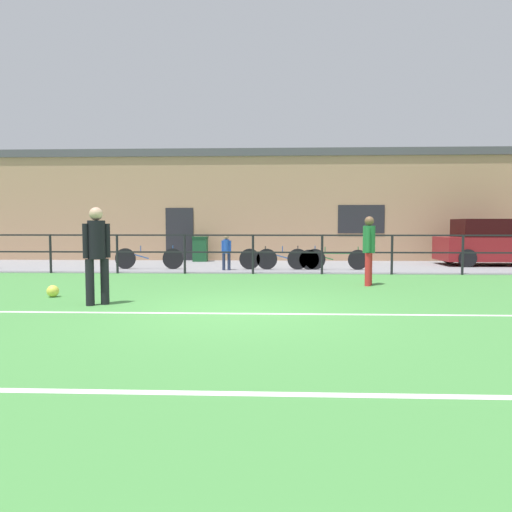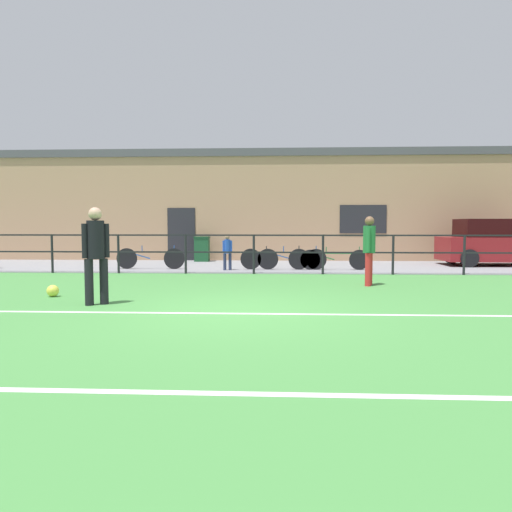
{
  "view_description": "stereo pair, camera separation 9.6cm",
  "coord_description": "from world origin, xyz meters",
  "px_view_note": "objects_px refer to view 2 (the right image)",
  "views": [
    {
      "loc": [
        0.65,
        -7.83,
        1.42
      ],
      "look_at": [
        0.2,
        3.29,
        0.7
      ],
      "focal_mm": 33.52,
      "sensor_mm": 36.0,
      "label": 1
    },
    {
      "loc": [
        0.75,
        -7.82,
        1.42
      ],
      "look_at": [
        0.2,
        3.29,
        0.7
      ],
      "focal_mm": 33.52,
      "sensor_mm": 36.0,
      "label": 2
    }
  ],
  "objects_px": {
    "player_goalkeeper": "(96,250)",
    "parked_car_red": "(497,244)",
    "soccer_ball_match": "(53,291)",
    "bicycle_parked_4": "(335,259)",
    "bicycle_parked_1": "(150,258)",
    "bicycle_parked_2": "(292,259)",
    "trash_bin_0": "(202,249)",
    "player_striker": "(369,246)",
    "spectator_child": "(227,250)",
    "bicycle_parked_3": "(275,259)"
  },
  "relations": [
    {
      "from": "bicycle_parked_1",
      "to": "trash_bin_0",
      "type": "relative_size",
      "value": 2.28
    },
    {
      "from": "bicycle_parked_2",
      "to": "bicycle_parked_4",
      "type": "xyz_separation_m",
      "value": [
        1.34,
        -0.0,
        -0.01
      ]
    },
    {
      "from": "spectator_child",
      "to": "bicycle_parked_2",
      "type": "relative_size",
      "value": 0.51
    },
    {
      "from": "spectator_child",
      "to": "player_goalkeeper",
      "type": "bearing_deg",
      "value": 75.51
    },
    {
      "from": "bicycle_parked_3",
      "to": "bicycle_parked_1",
      "type": "bearing_deg",
      "value": -180.0
    },
    {
      "from": "bicycle_parked_1",
      "to": "bicycle_parked_2",
      "type": "bearing_deg",
      "value": 0.0
    },
    {
      "from": "soccer_ball_match",
      "to": "bicycle_parked_4",
      "type": "xyz_separation_m",
      "value": [
        6.22,
        5.83,
        0.23
      ]
    },
    {
      "from": "player_goalkeeper",
      "to": "bicycle_parked_1",
      "type": "distance_m",
      "value": 6.8
    },
    {
      "from": "bicycle_parked_4",
      "to": "bicycle_parked_3",
      "type": "bearing_deg",
      "value": 180.0
    },
    {
      "from": "soccer_ball_match",
      "to": "bicycle_parked_3",
      "type": "height_order",
      "value": "bicycle_parked_3"
    },
    {
      "from": "spectator_child",
      "to": "bicycle_parked_2",
      "type": "bearing_deg",
      "value": -172.56
    },
    {
      "from": "soccer_ball_match",
      "to": "parked_car_red",
      "type": "height_order",
      "value": "parked_car_red"
    },
    {
      "from": "bicycle_parked_2",
      "to": "bicycle_parked_4",
      "type": "distance_m",
      "value": 1.34
    },
    {
      "from": "bicycle_parked_1",
      "to": "bicycle_parked_2",
      "type": "relative_size",
      "value": 1.01
    },
    {
      "from": "player_striker",
      "to": "bicycle_parked_1",
      "type": "relative_size",
      "value": 0.74
    },
    {
      "from": "player_goalkeeper",
      "to": "spectator_child",
      "type": "relative_size",
      "value": 1.57
    },
    {
      "from": "player_striker",
      "to": "soccer_ball_match",
      "type": "relative_size",
      "value": 6.89
    },
    {
      "from": "trash_bin_0",
      "to": "soccer_ball_match",
      "type": "bearing_deg",
      "value": -99.41
    },
    {
      "from": "bicycle_parked_3",
      "to": "bicycle_parked_4",
      "type": "bearing_deg",
      "value": 0.0
    },
    {
      "from": "player_goalkeeper",
      "to": "parked_car_red",
      "type": "xyz_separation_m",
      "value": [
        10.82,
        8.67,
        -0.21
      ]
    },
    {
      "from": "player_goalkeeper",
      "to": "bicycle_parked_3",
      "type": "relative_size",
      "value": 0.8
    },
    {
      "from": "player_striker",
      "to": "bicycle_parked_4",
      "type": "distance_m",
      "value": 3.8
    },
    {
      "from": "bicycle_parked_3",
      "to": "player_goalkeeper",
      "type": "bearing_deg",
      "value": -114.82
    },
    {
      "from": "bicycle_parked_3",
      "to": "bicycle_parked_2",
      "type": "bearing_deg",
      "value": 0.0
    },
    {
      "from": "trash_bin_0",
      "to": "player_striker",
      "type": "bearing_deg",
      "value": -53.94
    },
    {
      "from": "player_goalkeeper",
      "to": "spectator_child",
      "type": "height_order",
      "value": "player_goalkeeper"
    },
    {
      "from": "bicycle_parked_2",
      "to": "bicycle_parked_3",
      "type": "bearing_deg",
      "value": -180.0
    },
    {
      "from": "bicycle_parked_4",
      "to": "soccer_ball_match",
      "type": "bearing_deg",
      "value": -136.89
    },
    {
      "from": "soccer_ball_match",
      "to": "trash_bin_0",
      "type": "relative_size",
      "value": 0.24
    },
    {
      "from": "soccer_ball_match",
      "to": "player_goalkeeper",
      "type": "bearing_deg",
      "value": -35.71
    },
    {
      "from": "trash_bin_0",
      "to": "bicycle_parked_4",
      "type": "bearing_deg",
      "value": -34.61
    },
    {
      "from": "bicycle_parked_3",
      "to": "bicycle_parked_4",
      "type": "height_order",
      "value": "bicycle_parked_3"
    },
    {
      "from": "parked_car_red",
      "to": "bicycle_parked_4",
      "type": "distance_m",
      "value": 6.17
    },
    {
      "from": "soccer_ball_match",
      "to": "spectator_child",
      "type": "bearing_deg",
      "value": 62.62
    },
    {
      "from": "player_striker",
      "to": "soccer_ball_match",
      "type": "distance_m",
      "value": 6.97
    },
    {
      "from": "player_goalkeeper",
      "to": "player_striker",
      "type": "height_order",
      "value": "player_goalkeeper"
    },
    {
      "from": "parked_car_red",
      "to": "bicycle_parked_2",
      "type": "relative_size",
      "value": 1.78
    },
    {
      "from": "player_goalkeeper",
      "to": "bicycle_parked_1",
      "type": "relative_size",
      "value": 0.79
    },
    {
      "from": "parked_car_red",
      "to": "bicycle_parked_2",
      "type": "xyz_separation_m",
      "value": [
        -7.18,
        -1.95,
        -0.42
      ]
    },
    {
      "from": "bicycle_parked_4",
      "to": "bicycle_parked_1",
      "type": "bearing_deg",
      "value": -180.0
    },
    {
      "from": "player_striker",
      "to": "parked_car_red",
      "type": "distance_m",
      "value": 7.89
    },
    {
      "from": "bicycle_parked_1",
      "to": "soccer_ball_match",
      "type": "bearing_deg",
      "value": -93.65
    },
    {
      "from": "spectator_child",
      "to": "bicycle_parked_4",
      "type": "relative_size",
      "value": 0.51
    },
    {
      "from": "bicycle_parked_4",
      "to": "trash_bin_0",
      "type": "xyz_separation_m",
      "value": [
        -4.72,
        3.26,
        0.16
      ]
    },
    {
      "from": "player_goalkeeper",
      "to": "bicycle_parked_1",
      "type": "xyz_separation_m",
      "value": [
        -0.87,
        6.72,
        -0.62
      ]
    },
    {
      "from": "spectator_child",
      "to": "bicycle_parked_3",
      "type": "bearing_deg",
      "value": -169.79
    },
    {
      "from": "spectator_child",
      "to": "bicycle_parked_1",
      "type": "bearing_deg",
      "value": -6.41
    },
    {
      "from": "parked_car_red",
      "to": "bicycle_parked_4",
      "type": "relative_size",
      "value": 1.79
    },
    {
      "from": "player_striker",
      "to": "bicycle_parked_2",
      "type": "xyz_separation_m",
      "value": [
        -1.71,
        3.74,
        -0.56
      ]
    },
    {
      "from": "player_striker",
      "to": "bicycle_parked_3",
      "type": "distance_m",
      "value": 4.4
    }
  ]
}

